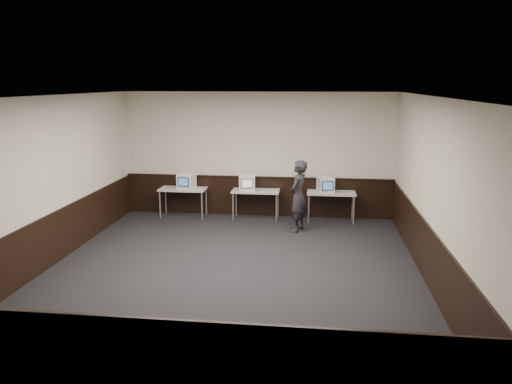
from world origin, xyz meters
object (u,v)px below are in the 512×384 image
emac_center (247,183)px  emac_right (326,185)px  desk_center (256,193)px  desk_right (331,195)px  emac_left (187,181)px  desk_left (183,191)px  person (298,196)px

emac_center → emac_right: size_ratio=1.02×
desk_center → emac_center: 0.36m
desk_right → emac_left: (-3.68, -0.05, 0.27)m
desk_right → emac_left: size_ratio=2.51×
desk_left → desk_center: size_ratio=1.00×
desk_center → emac_right: bearing=-1.7°
desk_left → desk_right: bearing=0.0°
emac_center → emac_right: bearing=-9.4°
emac_left → emac_center: size_ratio=0.98×
emac_center → person: (1.33, -0.89, -0.11)m
person → emac_left: bearing=-87.9°
desk_center → emac_left: emac_left is taller
emac_center → emac_right: (1.97, -0.00, -0.01)m
emac_right → desk_right: bearing=4.8°
desk_left → emac_center: emac_center is taller
desk_center → desk_left: bearing=180.0°
desk_left → emac_left: emac_left is taller
emac_left → emac_right: size_ratio=1.00×
desk_left → emac_right: 3.66m
desk_right → emac_right: 0.31m
desk_left → person: bearing=-17.4°
desk_center → emac_center: bearing=-166.7°
desk_right → emac_right: (-0.15, -0.05, 0.26)m
desk_right → emac_center: size_ratio=2.47×
desk_left → emac_right: size_ratio=2.51×
desk_left → desk_right: (3.80, 0.00, 0.00)m
emac_right → emac_center: bearing=165.4°
emac_center → person: bearing=-43.2°
emac_center → person: person is taller
desk_center → emac_left: 1.81m
emac_left → person: bearing=-8.7°
desk_left → desk_right: same height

